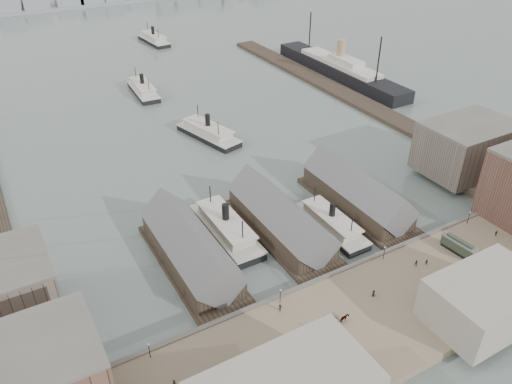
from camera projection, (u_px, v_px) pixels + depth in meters
ground at (316, 269)px, 122.89m from camera, size 900.00×900.00×0.00m
quay at (371, 319)px, 107.67m from camera, size 180.00×30.00×2.00m
seawall at (329, 278)px, 118.45m from camera, size 180.00×1.20×2.30m
east_wharf at (341, 93)px, 221.20m from camera, size 10.00×180.00×1.60m
ferry_shed_west at (190, 250)px, 121.90m from camera, size 14.00×42.00×12.60m
ferry_shed_center at (280, 219)px, 132.80m from camera, size 14.00×42.00×12.60m
ferry_shed_east at (357, 193)px, 143.69m from camera, size 14.00×42.00×12.60m
warehouse_east_back at (466, 148)px, 157.31m from camera, size 28.00×20.00×15.00m
street_bldg_center at (486, 300)px, 104.04m from camera, size 24.00×16.00×10.00m
lamp_post_far_w at (149, 348)px, 96.37m from camera, size 0.44×0.44×3.92m
lamp_post_near_w at (280, 294)px, 108.94m from camera, size 0.44×0.44×3.92m
lamp_post_near_e at (385, 251)px, 121.52m from camera, size 0.44×0.44×3.92m
lamp_post_far_e at (469, 216)px, 134.09m from camera, size 0.44×0.44×3.92m
far_shore at (48, 3)px, 365.19m from camera, size 500.00×40.00×15.72m
ferry_docked_west at (226, 228)px, 133.28m from camera, size 8.73×29.11×10.40m
ferry_docked_east at (331, 223)px, 135.64m from camera, size 7.59×25.30×9.04m
ferry_open_near at (208, 132)px, 183.24m from camera, size 15.27×29.30×10.03m
ferry_open_mid at (143, 89)px, 220.81m from camera, size 9.80×27.63×9.71m
ferry_open_far at (154, 39)px, 289.08m from camera, size 10.87×28.58×9.98m
ocean_steamer at (340, 69)px, 240.02m from camera, size 12.01×87.74×17.55m
tram at (459, 247)px, 124.37m from camera, size 3.33×9.58×3.34m
horse_cart_center at (342, 319)px, 105.09m from camera, size 5.04×1.95×1.71m
horse_cart_right at (451, 283)px, 114.59m from camera, size 4.89×3.01×1.70m
pedestrian_0 at (174, 383)px, 91.90m from camera, size 0.74×0.67×1.67m
pedestrian_1 at (207, 381)px, 92.09m from camera, size 0.81×0.96×1.76m
pedestrian_2 at (280, 308)px, 107.85m from camera, size 1.24×0.83×1.78m
pedestrian_3 at (350, 343)px, 99.65m from camera, size 1.00×1.02×1.71m
pedestrian_4 at (374, 293)px, 111.68m from camera, size 0.92×0.67×1.73m
pedestrian_5 at (428, 292)px, 111.99m from camera, size 0.78×0.70×1.77m
pedestrian_6 at (417, 263)px, 120.41m from camera, size 1.04×0.97×1.70m
pedestrian_7 at (486, 286)px, 113.73m from camera, size 1.23×1.20×1.69m
pedestrian_8 at (496, 233)px, 130.62m from camera, size 1.01×0.67×1.60m
pedestrian_10 at (426, 262)px, 120.90m from camera, size 0.71×0.66×1.57m
pedestrian_11 at (314, 328)px, 103.07m from camera, size 0.83×0.98×1.72m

